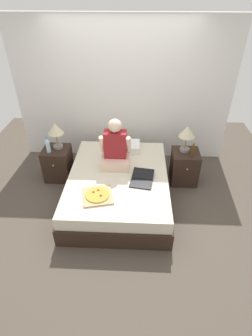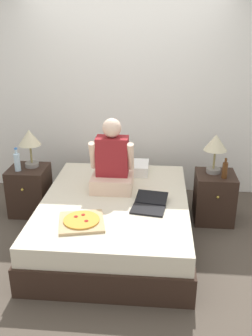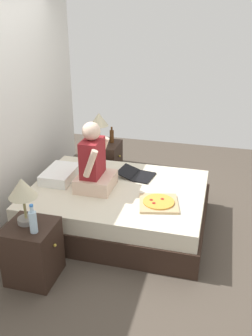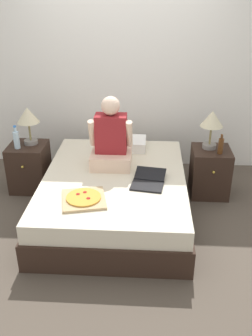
{
  "view_description": "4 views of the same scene",
  "coord_description": "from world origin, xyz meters",
  "px_view_note": "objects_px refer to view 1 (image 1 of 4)",
  "views": [
    {
      "loc": [
        0.27,
        -3.18,
        2.87
      ],
      "look_at": [
        0.12,
        -0.1,
        0.67
      ],
      "focal_mm": 28.0,
      "sensor_mm": 36.0,
      "label": 1
    },
    {
      "loc": [
        0.42,
        -3.44,
        2.21
      ],
      "look_at": [
        0.11,
        0.04,
        0.8
      ],
      "focal_mm": 40.0,
      "sensor_mm": 36.0,
      "label": 2
    },
    {
      "loc": [
        -3.64,
        -1.06,
        2.45
      ],
      "look_at": [
        0.09,
        -0.08,
        0.7
      ],
      "focal_mm": 40.0,
      "sensor_mm": 36.0,
      "label": 3
    },
    {
      "loc": [
        0.33,
        -3.5,
        2.33
      ],
      "look_at": [
        0.13,
        -0.17,
        0.65
      ],
      "focal_mm": 40.0,
      "sensor_mm": 36.0,
      "label": 4
    }
  ],
  "objects_px": {
    "beer_bottle": "(193,151)",
    "nightstand_left": "(58,163)",
    "nightstand_right": "(184,167)",
    "laptop": "(142,180)",
    "bed": "(118,186)",
    "water_bottle": "(48,146)",
    "lamp_on_left_nightstand": "(55,130)",
    "person_seated": "(115,149)",
    "pizza_box": "(98,195)",
    "lamp_on_right_nightstand": "(187,133)"
  },
  "relations": [
    {
      "from": "person_seated",
      "to": "laptop",
      "type": "relative_size",
      "value": 1.7
    },
    {
      "from": "nightstand_right",
      "to": "beer_bottle",
      "type": "xyz_separation_m",
      "value": [
        0.07,
        -0.1,
        0.38
      ]
    },
    {
      "from": "lamp_on_right_nightstand",
      "to": "person_seated",
      "type": "relative_size",
      "value": 0.58
    },
    {
      "from": "nightstand_left",
      "to": "water_bottle",
      "type": "xyz_separation_m",
      "value": [
        -0.08,
        -0.09,
        0.4
      ]
    },
    {
      "from": "lamp_on_left_nightstand",
      "to": "water_bottle",
      "type": "height_order",
      "value": "lamp_on_left_nightstand"
    },
    {
      "from": "beer_bottle",
      "to": "nightstand_left",
      "type": "bearing_deg",
      "value": 177.46
    },
    {
      "from": "pizza_box",
      "to": "lamp_on_right_nightstand",
      "type": "bearing_deg",
      "value": 39.68
    },
    {
      "from": "bed",
      "to": "person_seated",
      "type": "bearing_deg",
      "value": 102.39
    },
    {
      "from": "nightstand_left",
      "to": "lamp_on_right_nightstand",
      "type": "bearing_deg",
      "value": 1.33
    },
    {
      "from": "nightstand_left",
      "to": "person_seated",
      "type": "distance_m",
      "value": 1.17
    },
    {
      "from": "nightstand_right",
      "to": "beer_bottle",
      "type": "distance_m",
      "value": 0.4
    },
    {
      "from": "nightstand_left",
      "to": "lamp_on_left_nightstand",
      "type": "distance_m",
      "value": 0.62
    },
    {
      "from": "beer_bottle",
      "to": "laptop",
      "type": "xyz_separation_m",
      "value": [
        -0.8,
        -0.57,
        -0.17
      ]
    },
    {
      "from": "bed",
      "to": "pizza_box",
      "type": "distance_m",
      "value": 0.63
    },
    {
      "from": "nightstand_left",
      "to": "pizza_box",
      "type": "distance_m",
      "value": 1.35
    },
    {
      "from": "lamp_on_left_nightstand",
      "to": "water_bottle",
      "type": "distance_m",
      "value": 0.28
    },
    {
      "from": "bed",
      "to": "laptop",
      "type": "height_order",
      "value": "laptop"
    },
    {
      "from": "lamp_on_right_nightstand",
      "to": "person_seated",
      "type": "distance_m",
      "value": 1.17
    },
    {
      "from": "bed",
      "to": "laptop",
      "type": "xyz_separation_m",
      "value": [
        0.36,
        -0.16,
        0.26
      ]
    },
    {
      "from": "bed",
      "to": "pizza_box",
      "type": "bearing_deg",
      "value": -115.22
    },
    {
      "from": "lamp_on_left_nightstand",
      "to": "bed",
      "type": "bearing_deg",
      "value": -28.23
    },
    {
      "from": "nightstand_left",
      "to": "water_bottle",
      "type": "height_order",
      "value": "water_bottle"
    },
    {
      "from": "lamp_on_left_nightstand",
      "to": "nightstand_right",
      "type": "distance_m",
      "value": 2.23
    },
    {
      "from": "water_bottle",
      "to": "pizza_box",
      "type": "bearing_deg",
      "value": -45.52
    },
    {
      "from": "water_bottle",
      "to": "nightstand_right",
      "type": "xyz_separation_m",
      "value": [
        2.27,
        0.09,
        -0.4
      ]
    },
    {
      "from": "water_bottle",
      "to": "lamp_on_right_nightstand",
      "type": "bearing_deg",
      "value": 3.58
    },
    {
      "from": "bed",
      "to": "water_bottle",
      "type": "relative_size",
      "value": 7.3
    },
    {
      "from": "beer_bottle",
      "to": "person_seated",
      "type": "bearing_deg",
      "value": -172.48
    },
    {
      "from": "person_seated",
      "to": "pizza_box",
      "type": "relative_size",
      "value": 1.63
    },
    {
      "from": "lamp_on_left_nightstand",
      "to": "nightstand_right",
      "type": "xyz_separation_m",
      "value": [
        2.15,
        -0.05,
        -0.61
      ]
    },
    {
      "from": "nightstand_left",
      "to": "laptop",
      "type": "bearing_deg",
      "value": -24.93
    },
    {
      "from": "water_bottle",
      "to": "person_seated",
      "type": "bearing_deg",
      "value": -8.7
    },
    {
      "from": "person_seated",
      "to": "bed",
      "type": "bearing_deg",
      "value": -77.61
    },
    {
      "from": "nightstand_left",
      "to": "lamp_on_left_nightstand",
      "type": "xyz_separation_m",
      "value": [
        0.04,
        0.05,
        0.61
      ]
    },
    {
      "from": "lamp_on_right_nightstand",
      "to": "pizza_box",
      "type": "bearing_deg",
      "value": -140.32
    },
    {
      "from": "nightstand_right",
      "to": "beer_bottle",
      "type": "relative_size",
      "value": 2.5
    },
    {
      "from": "lamp_on_left_nightstand",
      "to": "beer_bottle",
      "type": "bearing_deg",
      "value": -3.87
    },
    {
      "from": "lamp_on_left_nightstand",
      "to": "lamp_on_right_nightstand",
      "type": "height_order",
      "value": "same"
    },
    {
      "from": "beer_bottle",
      "to": "person_seated",
      "type": "distance_m",
      "value": 1.23
    },
    {
      "from": "lamp_on_right_nightstand",
      "to": "beer_bottle",
      "type": "height_order",
      "value": "lamp_on_right_nightstand"
    },
    {
      "from": "bed",
      "to": "nightstand_left",
      "type": "xyz_separation_m",
      "value": [
        -1.09,
        0.52,
        0.05
      ]
    },
    {
      "from": "nightstand_right",
      "to": "water_bottle",
      "type": "bearing_deg",
      "value": -177.73
    },
    {
      "from": "nightstand_right",
      "to": "laptop",
      "type": "distance_m",
      "value": 1.02
    },
    {
      "from": "bed",
      "to": "person_seated",
      "type": "height_order",
      "value": "person_seated"
    },
    {
      "from": "water_bottle",
      "to": "beer_bottle",
      "type": "distance_m",
      "value": 2.34
    },
    {
      "from": "beer_bottle",
      "to": "pizza_box",
      "type": "xyz_separation_m",
      "value": [
        -1.41,
        -0.93,
        -0.18
      ]
    },
    {
      "from": "person_seated",
      "to": "nightstand_right",
      "type": "bearing_deg",
      "value": 12.8
    },
    {
      "from": "lamp_on_right_nightstand",
      "to": "beer_bottle",
      "type": "relative_size",
      "value": 1.96
    },
    {
      "from": "bed",
      "to": "person_seated",
      "type": "xyz_separation_m",
      "value": [
        -0.06,
        0.25,
        0.53
      ]
    },
    {
      "from": "nightstand_left",
      "to": "laptop",
      "type": "height_order",
      "value": "nightstand_left"
    }
  ]
}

